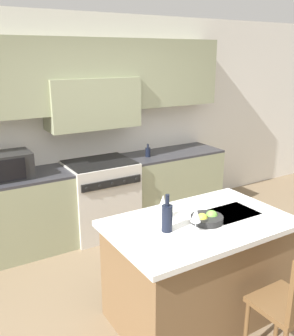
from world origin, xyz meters
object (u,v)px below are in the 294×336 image
at_px(wine_bottle, 167,217).
at_px(fruit_bowl, 207,219).
at_px(microwave, 7,166).
at_px(range_stove, 101,197).
at_px(wine_glass_near, 196,215).
at_px(oil_bottle_on_counter, 148,152).
at_px(wine_glass_far, 163,202).
at_px(island_chair, 294,301).

height_order(wine_bottle, fruit_bowl, wine_bottle).
bearing_deg(microwave, range_stove, -0.99).
distance_m(wine_glass_near, oil_bottle_on_counter, 2.19).
bearing_deg(fruit_bowl, wine_glass_far, 135.84).
bearing_deg(microwave, oil_bottle_on_counter, -0.99).
relative_size(wine_glass_near, oil_bottle_on_counter, 1.19).
relative_size(microwave, island_chair, 0.52).
bearing_deg(oil_bottle_on_counter, microwave, 179.01).
bearing_deg(fruit_bowl, wine_bottle, 173.59).
bearing_deg(range_stove, wine_bottle, -98.72).
relative_size(microwave, wine_glass_far, 2.50).
bearing_deg(island_chair, wine_bottle, 124.08).
bearing_deg(wine_glass_near, island_chair, -61.47).
distance_m(wine_glass_near, wine_glass_far, 0.35).
relative_size(wine_glass_far, oil_bottle_on_counter, 1.19).
xyz_separation_m(range_stove, fruit_bowl, (0.08, -1.95, 0.46)).
height_order(range_stove, island_chair, island_chair).
height_order(island_chair, wine_glass_far, wine_glass_far).
bearing_deg(island_chair, fruit_bowl, 102.86).
height_order(range_stove, wine_bottle, wine_bottle).
distance_m(range_stove, wine_glass_near, 2.12).
xyz_separation_m(range_stove, wine_bottle, (-0.29, -1.91, 0.54)).
xyz_separation_m(microwave, oil_bottle_on_counter, (1.78, -0.03, -0.08)).
distance_m(range_stove, wine_bottle, 2.01).
xyz_separation_m(island_chair, fruit_bowl, (-0.17, 0.76, 0.37)).
bearing_deg(range_stove, fruit_bowl, -87.77).
height_order(island_chair, oil_bottle_on_counter, oil_bottle_on_counter).
xyz_separation_m(wine_bottle, oil_bottle_on_counter, (0.99, 1.90, -0.03)).
height_order(wine_glass_near, fruit_bowl, wine_glass_near).
bearing_deg(fruit_bowl, microwave, 120.44).
bearing_deg(oil_bottle_on_counter, wine_glass_far, -117.61).
distance_m(island_chair, wine_bottle, 1.07).
height_order(range_stove, fruit_bowl, fruit_bowl).
distance_m(island_chair, wine_glass_far, 1.21).
relative_size(microwave, oil_bottle_on_counter, 2.97).
distance_m(wine_glass_near, fruit_bowl, 0.24).
distance_m(range_stove, microwave, 1.23).
bearing_deg(oil_bottle_on_counter, wine_glass_near, -111.77).
relative_size(range_stove, wine_bottle, 3.14).
bearing_deg(wine_glass_near, wine_bottle, 143.85).
bearing_deg(oil_bottle_on_counter, island_chair, -99.34).
bearing_deg(range_stove, wine_glass_near, -93.25).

